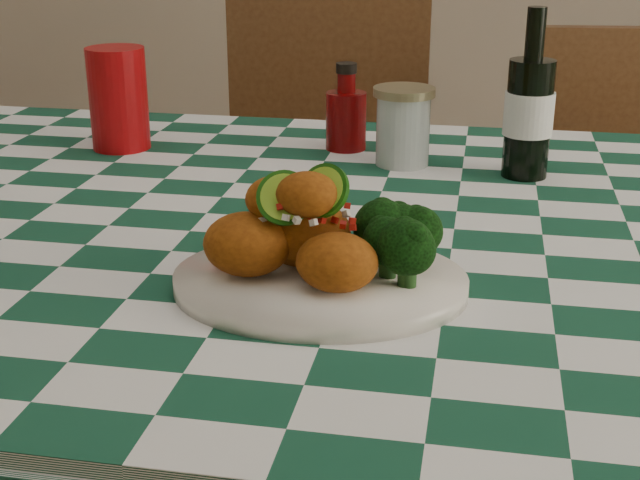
% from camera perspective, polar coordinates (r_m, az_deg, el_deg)
% --- Properties ---
extents(plate, '(0.31, 0.25, 0.02)m').
position_cam_1_polar(plate, '(0.89, -0.00, -2.77)').
color(plate, white).
rests_on(plate, dining_table).
extents(fried_chicken_pile, '(0.17, 0.12, 0.11)m').
position_cam_1_polar(fried_chicken_pile, '(0.87, -0.68, 1.02)').
color(fried_chicken_pile, '#9D4B0F').
rests_on(fried_chicken_pile, plate).
extents(broccoli_side, '(0.09, 0.09, 0.07)m').
position_cam_1_polar(broccoli_side, '(0.88, 4.87, -0.22)').
color(broccoli_side, black).
rests_on(broccoli_side, plate).
extents(red_tumbler, '(0.11, 0.11, 0.16)m').
position_cam_1_polar(red_tumbler, '(1.43, -12.78, 8.82)').
color(red_tumbler, '#9C080B').
rests_on(red_tumbler, dining_table).
extents(ketchup_bottle, '(0.08, 0.08, 0.13)m').
position_cam_1_polar(ketchup_bottle, '(1.39, 1.68, 8.53)').
color(ketchup_bottle, '#650506').
rests_on(ketchup_bottle, dining_table).
extents(mason_jar, '(0.09, 0.09, 0.11)m').
position_cam_1_polar(mason_jar, '(1.31, 5.34, 7.25)').
color(mason_jar, '#B2BCBA').
rests_on(mason_jar, dining_table).
extents(beer_bottle, '(0.09, 0.09, 0.23)m').
position_cam_1_polar(beer_bottle, '(1.27, 13.31, 9.07)').
color(beer_bottle, black).
rests_on(beer_bottle, dining_table).
extents(wooden_chair_left, '(0.47, 0.49, 0.98)m').
position_cam_1_polar(wooden_chair_left, '(1.91, -0.38, 0.79)').
color(wooden_chair_left, '#472814').
rests_on(wooden_chair_left, ground).
extents(wooden_chair_right, '(0.46, 0.48, 0.91)m').
position_cam_1_polar(wooden_chair_right, '(1.87, 19.21, -2.12)').
color(wooden_chair_right, '#472814').
rests_on(wooden_chair_right, ground).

